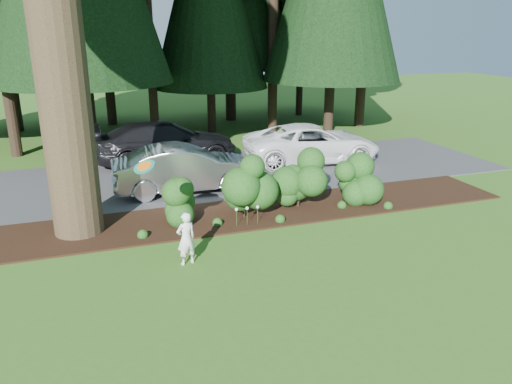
{
  "coord_description": "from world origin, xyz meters",
  "views": [
    {
      "loc": [
        -4.19,
        -9.56,
        5.14
      ],
      "look_at": [
        -0.39,
        1.4,
        1.3
      ],
      "focal_mm": 35.0,
      "sensor_mm": 36.0,
      "label": 1
    }
  ],
  "objects": [
    {
      "name": "mulch_bed",
      "position": [
        0.0,
        3.25,
        0.03
      ],
      "size": [
        16.0,
        2.5,
        0.05
      ],
      "primitive_type": "cube",
      "color": "black",
      "rests_on": "ground"
    },
    {
      "name": "lily_cluster",
      "position": [
        -0.3,
        2.4,
        0.5
      ],
      "size": [
        0.69,
        0.09,
        0.57
      ],
      "color": "#154516",
      "rests_on": "ground"
    },
    {
      "name": "child",
      "position": [
        -2.3,
        0.7,
        0.62
      ],
      "size": [
        0.52,
        0.41,
        1.25
      ],
      "primitive_type": "imported",
      "rotation": [
        0.0,
        0.0,
        3.42
      ],
      "color": "white",
      "rests_on": "ground"
    },
    {
      "name": "car_white_suv",
      "position": [
        4.24,
        8.0,
        0.78
      ],
      "size": [
        5.59,
        2.98,
        1.49
      ],
      "primitive_type": "imported",
      "rotation": [
        0.0,
        0.0,
        1.48
      ],
      "color": "white",
      "rests_on": "driveway"
    },
    {
      "name": "driveway",
      "position": [
        0.0,
        7.5,
        0.01
      ],
      "size": [
        22.0,
        6.0,
        0.03
      ],
      "primitive_type": "cube",
      "color": "#38383A",
      "rests_on": "ground"
    },
    {
      "name": "ground",
      "position": [
        0.0,
        0.0,
        0.0
      ],
      "size": [
        80.0,
        80.0,
        0.0
      ],
      "primitive_type": "plane",
      "color": "#39641C",
      "rests_on": "ground"
    },
    {
      "name": "car_silver_wagon",
      "position": [
        -1.27,
        5.89,
        0.79
      ],
      "size": [
        4.64,
        1.69,
        1.52
      ],
      "primitive_type": "imported",
      "rotation": [
        0.0,
        0.0,
        1.55
      ],
      "color": "#AFAFB4",
      "rests_on": "driveway"
    },
    {
      "name": "shrub_row",
      "position": [
        0.77,
        3.14,
        0.81
      ],
      "size": [
        6.53,
        1.6,
        1.61
      ],
      "color": "#154516",
      "rests_on": "ground"
    },
    {
      "name": "frisbee",
      "position": [
        -3.12,
        0.59,
        2.4
      ],
      "size": [
        0.48,
        0.45,
        0.28
      ],
      "color": "#15776C",
      "rests_on": "ground"
    },
    {
      "name": "car_dark_suv",
      "position": [
        -1.25,
        9.8,
        0.84
      ],
      "size": [
        5.63,
        2.38,
        1.62
      ],
      "primitive_type": "imported",
      "rotation": [
        0.0,
        0.0,
        1.59
      ],
      "color": "black",
      "rests_on": "driveway"
    }
  ]
}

